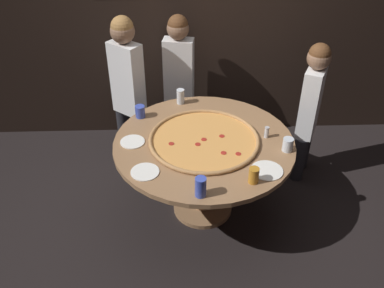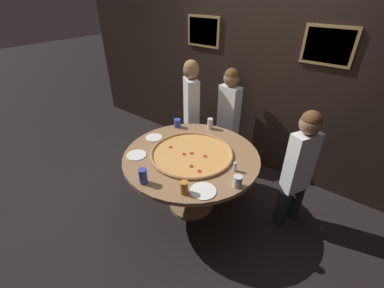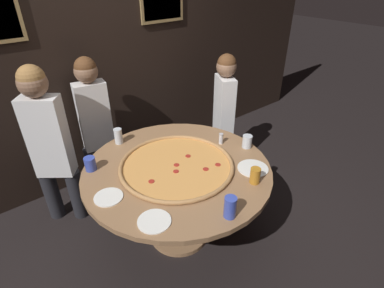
{
  "view_description": "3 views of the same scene",
  "coord_description": "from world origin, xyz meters",
  "px_view_note": "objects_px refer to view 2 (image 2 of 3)",
  "views": [
    {
      "loc": [
        -0.2,
        -2.78,
        2.73
      ],
      "look_at": [
        -0.1,
        -0.08,
        0.77
      ],
      "focal_mm": 40.0,
      "sensor_mm": 36.0,
      "label": 1
    },
    {
      "loc": [
        1.41,
        -1.79,
        2.28
      ],
      "look_at": [
        -0.07,
        0.1,
        0.8
      ],
      "focal_mm": 24.0,
      "sensor_mm": 36.0,
      "label": 2
    },
    {
      "loc": [
        -1.11,
        -1.54,
        2.1
      ],
      "look_at": [
        0.07,
        -0.09,
        0.96
      ],
      "focal_mm": 28.0,
      "sensor_mm": 36.0,
      "label": 3
    }
  ],
  "objects_px": {
    "giant_pizza": "(192,153)",
    "diner_far_right": "(191,106)",
    "dining_table": "(191,166)",
    "diner_far_left": "(229,112)",
    "condiment_shaker": "(235,167)",
    "drink_cup_beside_pizza": "(184,187)",
    "white_plate_right_side": "(136,155)",
    "drink_cup_near_right": "(238,181)",
    "white_plate_beside_cup": "(203,191)",
    "drink_cup_centre_back": "(143,176)",
    "diner_centre_back": "(299,165)",
    "white_plate_far_back": "(154,137)",
    "drink_cup_near_left": "(177,123)",
    "drink_cup_far_right": "(210,124)"
  },
  "relations": [
    {
      "from": "drink_cup_beside_pizza",
      "to": "diner_far_left",
      "type": "bearing_deg",
      "value": 107.73
    },
    {
      "from": "drink_cup_centre_back",
      "to": "drink_cup_near_left",
      "type": "bearing_deg",
      "value": 114.76
    },
    {
      "from": "drink_cup_near_right",
      "to": "drink_cup_far_right",
      "type": "relative_size",
      "value": 0.8
    },
    {
      "from": "diner_centre_back",
      "to": "diner_far_left",
      "type": "distance_m",
      "value": 1.31
    },
    {
      "from": "drink_cup_near_right",
      "to": "drink_cup_beside_pizza",
      "type": "xyz_separation_m",
      "value": [
        -0.32,
        -0.36,
        0.01
      ]
    },
    {
      "from": "drink_cup_near_right",
      "to": "drink_cup_far_right",
      "type": "distance_m",
      "value": 1.11
    },
    {
      "from": "drink_cup_far_right",
      "to": "diner_far_left",
      "type": "height_order",
      "value": "diner_far_left"
    },
    {
      "from": "white_plate_right_side",
      "to": "drink_cup_centre_back",
      "type": "bearing_deg",
      "value": -33.36
    },
    {
      "from": "dining_table",
      "to": "drink_cup_beside_pizza",
      "type": "relative_size",
      "value": 12.12
    },
    {
      "from": "white_plate_far_back",
      "to": "diner_far_left",
      "type": "height_order",
      "value": "diner_far_left"
    },
    {
      "from": "white_plate_beside_cup",
      "to": "diner_centre_back",
      "type": "bearing_deg",
      "value": 58.06
    },
    {
      "from": "giant_pizza",
      "to": "diner_far_left",
      "type": "height_order",
      "value": "diner_far_left"
    },
    {
      "from": "diner_centre_back",
      "to": "drink_cup_centre_back",
      "type": "bearing_deg",
      "value": -16.66
    },
    {
      "from": "giant_pizza",
      "to": "dining_table",
      "type": "bearing_deg",
      "value": -87.15
    },
    {
      "from": "white_plate_far_back",
      "to": "white_plate_beside_cup",
      "type": "bearing_deg",
      "value": -21.49
    },
    {
      "from": "drink_cup_near_right",
      "to": "white_plate_beside_cup",
      "type": "bearing_deg",
      "value": -129.37
    },
    {
      "from": "dining_table",
      "to": "diner_far_right",
      "type": "relative_size",
      "value": 0.99
    },
    {
      "from": "drink_cup_near_left",
      "to": "drink_cup_centre_back",
      "type": "height_order",
      "value": "drink_cup_centre_back"
    },
    {
      "from": "white_plate_beside_cup",
      "to": "diner_far_right",
      "type": "distance_m",
      "value": 1.68
    },
    {
      "from": "drink_cup_centre_back",
      "to": "condiment_shaker",
      "type": "xyz_separation_m",
      "value": [
        0.57,
        0.67,
        -0.03
      ]
    },
    {
      "from": "white_plate_far_back",
      "to": "white_plate_right_side",
      "type": "relative_size",
      "value": 0.93
    },
    {
      "from": "condiment_shaker",
      "to": "diner_far_left",
      "type": "distance_m",
      "value": 1.25
    },
    {
      "from": "drink_cup_far_right",
      "to": "drink_cup_near_right",
      "type": "bearing_deg",
      "value": -42.71
    },
    {
      "from": "drink_cup_centre_back",
      "to": "drink_cup_far_right",
      "type": "distance_m",
      "value": 1.25
    },
    {
      "from": "drink_cup_far_right",
      "to": "condiment_shaker",
      "type": "relative_size",
      "value": 1.41
    },
    {
      "from": "drink_cup_near_left",
      "to": "white_plate_right_side",
      "type": "distance_m",
      "value": 0.77
    },
    {
      "from": "drink_cup_beside_pizza",
      "to": "diner_far_left",
      "type": "relative_size",
      "value": 0.09
    },
    {
      "from": "drink_cup_beside_pizza",
      "to": "white_plate_right_side",
      "type": "distance_m",
      "value": 0.78
    },
    {
      "from": "drink_cup_centre_back",
      "to": "diner_far_right",
      "type": "height_order",
      "value": "diner_far_right"
    },
    {
      "from": "dining_table",
      "to": "diner_far_left",
      "type": "distance_m",
      "value": 1.12
    },
    {
      "from": "white_plate_far_back",
      "to": "drink_cup_far_right",
      "type": "bearing_deg",
      "value": 56.84
    },
    {
      "from": "drink_cup_far_right",
      "to": "diner_far_right",
      "type": "relative_size",
      "value": 0.09
    },
    {
      "from": "drink_cup_centre_back",
      "to": "diner_far_right",
      "type": "bearing_deg",
      "value": 112.44
    },
    {
      "from": "drink_cup_beside_pizza",
      "to": "diner_far_left",
      "type": "distance_m",
      "value": 1.66
    },
    {
      "from": "condiment_shaker",
      "to": "diner_far_right",
      "type": "height_order",
      "value": "diner_far_right"
    },
    {
      "from": "drink_cup_near_right",
      "to": "drink_cup_far_right",
      "type": "xyz_separation_m",
      "value": [
        -0.82,
        0.75,
        0.01
      ]
    },
    {
      "from": "drink_cup_near_right",
      "to": "diner_far_left",
      "type": "xyz_separation_m",
      "value": [
        -0.83,
        1.22,
        -0.0
      ]
    },
    {
      "from": "drink_cup_centre_back",
      "to": "drink_cup_far_right",
      "type": "xyz_separation_m",
      "value": [
        -0.12,
        1.24,
        -0.01
      ]
    },
    {
      "from": "giant_pizza",
      "to": "drink_cup_beside_pizza",
      "type": "xyz_separation_m",
      "value": [
        0.32,
        -0.51,
        0.05
      ]
    },
    {
      "from": "drink_cup_near_left",
      "to": "drink_cup_far_right",
      "type": "height_order",
      "value": "drink_cup_far_right"
    },
    {
      "from": "dining_table",
      "to": "condiment_shaker",
      "type": "height_order",
      "value": "condiment_shaker"
    },
    {
      "from": "drink_cup_near_left",
      "to": "drink_cup_centre_back",
      "type": "xyz_separation_m",
      "value": [
        0.47,
        -1.02,
        0.02
      ]
    },
    {
      "from": "giant_pizza",
      "to": "white_plate_right_side",
      "type": "bearing_deg",
      "value": -140.11
    },
    {
      "from": "giant_pizza",
      "to": "drink_cup_beside_pizza",
      "type": "height_order",
      "value": "drink_cup_beside_pizza"
    },
    {
      "from": "giant_pizza",
      "to": "diner_far_right",
      "type": "distance_m",
      "value": 1.1
    },
    {
      "from": "white_plate_right_side",
      "to": "white_plate_far_back",
      "type": "bearing_deg",
      "value": 107.45
    },
    {
      "from": "drink_cup_far_right",
      "to": "diner_far_left",
      "type": "relative_size",
      "value": 0.1
    },
    {
      "from": "drink_cup_near_right",
      "to": "white_plate_beside_cup",
      "type": "xyz_separation_m",
      "value": [
        -0.2,
        -0.25,
        -0.05
      ]
    },
    {
      "from": "drink_cup_beside_pizza",
      "to": "diner_far_right",
      "type": "relative_size",
      "value": 0.08
    },
    {
      "from": "dining_table",
      "to": "diner_far_right",
      "type": "bearing_deg",
      "value": 128.1
    }
  ]
}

